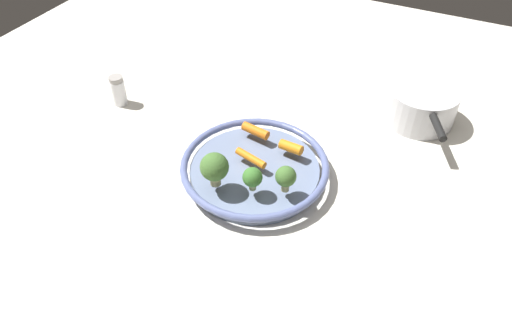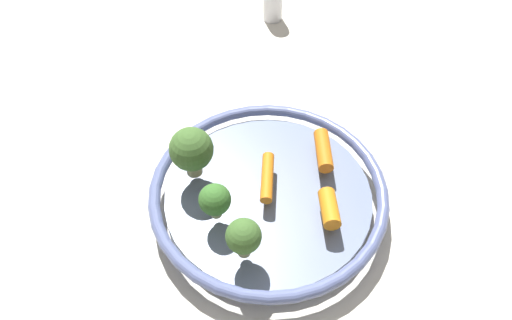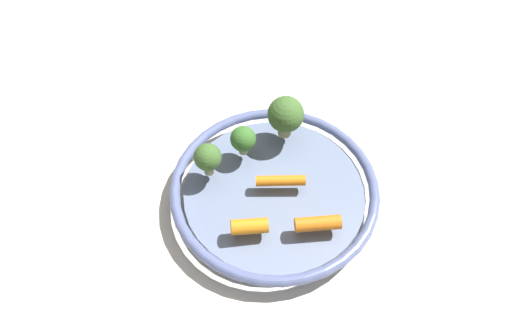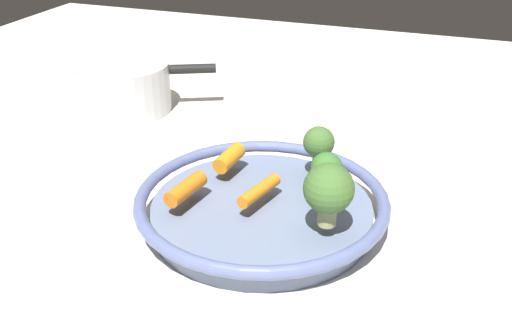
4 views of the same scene
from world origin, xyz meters
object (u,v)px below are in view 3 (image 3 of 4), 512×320
object	(u,v)px
baby_carrot_center	(249,226)
baby_carrot_back	(281,181)
serving_bowl	(274,192)
broccoli_floret_edge	(243,139)
broccoli_floret_small	(208,158)
baby_carrot_near_rim	(318,223)
broccoli_floret_large	(286,115)

from	to	relation	value
baby_carrot_center	baby_carrot_back	size ratio (longest dim) A/B	0.70
serving_bowl	broccoli_floret_edge	distance (m)	0.09
baby_carrot_center	broccoli_floret_small	size ratio (longest dim) A/B	0.89
baby_carrot_center	baby_carrot_near_rim	distance (m)	0.09
broccoli_floret_large	serving_bowl	bearing A→B (deg)	155.71
serving_bowl	baby_carrot_center	bearing A→B (deg)	140.13
serving_bowl	broccoli_floret_large	bearing A→B (deg)	-24.29
baby_carrot_center	broccoli_floret_large	size ratio (longest dim) A/B	0.69
baby_carrot_center	baby_carrot_back	world-z (taller)	baby_carrot_center
baby_carrot_near_rim	baby_carrot_center	bearing A→B (deg)	78.78
broccoli_floret_edge	broccoli_floret_small	xyz separation A→B (m)	(-0.02, 0.06, 0.00)
baby_carrot_near_rim	broccoli_floret_edge	distance (m)	0.16
baby_carrot_center	broccoli_floret_edge	size ratio (longest dim) A/B	1.00
broccoli_floret_small	broccoli_floret_large	xyz separation A→B (m)	(0.04, -0.12, 0.01)
broccoli_floret_edge	serving_bowl	bearing A→B (deg)	-157.04
baby_carrot_near_rim	broccoli_floret_large	size ratio (longest dim) A/B	0.86
serving_bowl	baby_carrot_back	distance (m)	0.03
baby_carrot_center	broccoli_floret_edge	bearing A→B (deg)	-9.81
baby_carrot_back	baby_carrot_near_rim	bearing A→B (deg)	-160.31
broccoli_floret_small	serving_bowl	bearing A→B (deg)	-117.81
baby_carrot_back	broccoli_floret_edge	size ratio (longest dim) A/B	1.42
serving_bowl	broccoli_floret_edge	xyz separation A→B (m)	(0.07, 0.03, 0.05)
serving_bowl	baby_carrot_near_rim	size ratio (longest dim) A/B	4.91
broccoli_floret_edge	baby_carrot_back	bearing A→B (deg)	-151.33
baby_carrot_center	baby_carrot_near_rim	world-z (taller)	baby_carrot_center
broccoli_floret_edge	broccoli_floret_large	world-z (taller)	broccoli_floret_large
baby_carrot_near_rim	serving_bowl	bearing A→B (deg)	24.92
baby_carrot_center	broccoli_floret_large	world-z (taller)	broccoli_floret_large
baby_carrot_back	broccoli_floret_small	distance (m)	0.11
baby_carrot_center	baby_carrot_near_rim	size ratio (longest dim) A/B	0.80
broccoli_floret_small	broccoli_floret_large	world-z (taller)	broccoli_floret_large
baby_carrot_back	broccoli_floret_large	world-z (taller)	broccoli_floret_large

